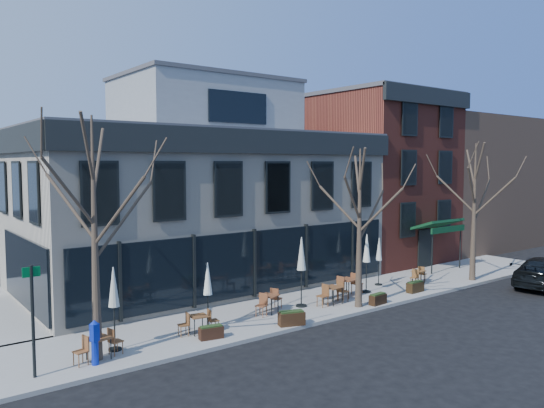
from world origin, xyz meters
TOP-DOWN VIEW (x-y plane):
  - ground at (0.00, 0.00)m, footprint 120.00×120.00m
  - sidewalk_front at (3.25, -2.15)m, footprint 33.50×4.70m
  - corner_building at (0.07, 5.07)m, footprint 18.39×10.39m
  - red_brick_building at (13.00, 4.98)m, footprint 8.20×11.78m
  - bg_building at (23.00, 6.00)m, footprint 12.00×12.00m
  - tree_corner at (-8.49, -3.20)m, footprint 3.93×3.98m
  - tree_mid at (3.01, -3.90)m, footprint 3.50×3.55m
  - tree_right at (12.01, -3.90)m, footprint 3.72×3.77m
  - sign_pole at (-10.50, -3.50)m, footprint 0.50×0.10m
  - call_box at (-8.72, -3.61)m, footprint 0.30×0.29m
  - cafe_set_0 at (-8.47, -3.24)m, footprint 1.77×0.82m
  - cafe_set_1 at (-4.56, -2.87)m, footprint 1.64×0.73m
  - cafe_set_2 at (-0.76, -2.24)m, footprint 1.81×1.14m
  - cafe_set_3 at (2.40, -2.88)m, footprint 1.88×0.80m
  - cafe_set_4 at (3.92, -2.32)m, footprint 2.03×0.88m
  - cafe_set_5 at (8.95, -2.62)m, footprint 1.61×0.82m
  - umbrella_0 at (-7.73, -2.69)m, footprint 0.46×0.46m
  - umbrella_1 at (-4.06, -2.71)m, footprint 0.42×0.42m
  - umbrella_2 at (0.98, -2.33)m, footprint 0.50×0.50m
  - umbrella_3 at (5.23, -2.31)m, footprint 0.47×0.47m
  - umbrella_4 at (6.96, -1.60)m, footprint 0.40×0.40m
  - planter_0 at (-4.49, -3.67)m, footprint 0.93×0.51m
  - planter_1 at (-1.12, -4.20)m, footprint 1.12×0.73m
  - planter_2 at (3.98, -4.17)m, footprint 0.93×0.43m
  - planter_3 at (7.22, -3.75)m, footprint 0.99×0.42m

SIDE VIEW (x-z plane):
  - ground at x=0.00m, z-range 0.00..0.00m
  - sidewalk_front at x=3.25m, z-range 0.00..0.15m
  - planter_0 at x=-4.49m, z-range 0.15..0.64m
  - planter_2 at x=3.98m, z-range 0.15..0.65m
  - planter_3 at x=7.22m, z-range 0.15..0.69m
  - planter_1 at x=-1.12m, z-range 0.15..0.73m
  - cafe_set_5 at x=8.95m, z-range 0.16..0.99m
  - cafe_set_1 at x=-4.56m, z-range 0.16..1.01m
  - cafe_set_0 at x=-8.47m, z-range 0.16..1.07m
  - cafe_set_2 at x=-0.76m, z-range 0.16..1.11m
  - cafe_set_3 at x=2.40m, z-range 0.16..1.14m
  - cafe_set_4 at x=3.92m, z-range 0.16..1.21m
  - call_box at x=-8.72m, z-range 0.19..1.65m
  - umbrella_4 at x=6.96m, z-range 0.66..3.17m
  - umbrella_1 at x=-4.06m, z-range 0.69..3.31m
  - sign_pole at x=-10.50m, z-range 0.37..3.77m
  - umbrella_0 at x=-7.73m, z-range 0.74..3.63m
  - umbrella_3 at x=5.23m, z-range 0.75..3.66m
  - umbrella_2 at x=0.98m, z-range 0.80..3.93m
  - tree_mid at x=3.01m, z-range 0.27..7.31m
  - tree_right at x=12.01m, z-range 0.28..7.76m
  - tree_corner at x=-8.49m, z-range 0.29..8.21m
  - corner_building at x=0.07m, z-range -0.83..10.27m
  - bg_building at x=23.00m, z-range 0.00..10.00m
  - red_brick_building at x=13.00m, z-range 0.05..11.22m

